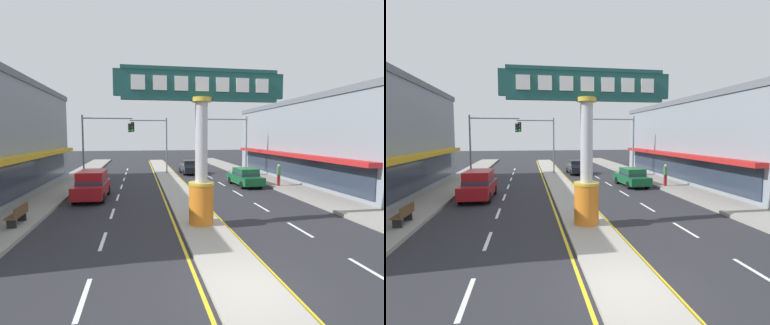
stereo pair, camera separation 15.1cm
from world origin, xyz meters
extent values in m
plane|color=#28282D|center=(0.00, 0.00, 0.00)|extent=(160.00, 160.00, 0.00)
cube|color=#A39E93|center=(0.00, 18.00, 0.07)|extent=(2.05, 52.00, 0.14)
cube|color=gray|center=(-9.05, 16.00, 0.09)|extent=(2.86, 60.00, 0.18)
cube|color=gray|center=(9.05, 16.00, 0.09)|extent=(2.86, 60.00, 0.18)
cube|color=silver|center=(-4.32, 0.40, 0.00)|extent=(0.14, 2.20, 0.01)
cube|color=silver|center=(-4.32, 4.80, 0.00)|extent=(0.14, 2.20, 0.01)
cube|color=silver|center=(-4.32, 9.20, 0.00)|extent=(0.14, 2.20, 0.01)
cube|color=silver|center=(-4.32, 13.60, 0.00)|extent=(0.14, 2.20, 0.01)
cube|color=silver|center=(-4.32, 18.00, 0.00)|extent=(0.14, 2.20, 0.01)
cube|color=silver|center=(-4.32, 22.40, 0.00)|extent=(0.14, 2.20, 0.01)
cube|color=silver|center=(-4.32, 26.80, 0.00)|extent=(0.14, 2.20, 0.01)
cube|color=silver|center=(-4.32, 31.20, 0.00)|extent=(0.14, 2.20, 0.01)
cube|color=silver|center=(4.32, 0.40, 0.00)|extent=(0.14, 2.20, 0.01)
cube|color=silver|center=(4.32, 4.80, 0.00)|extent=(0.14, 2.20, 0.01)
cube|color=silver|center=(4.32, 9.20, 0.00)|extent=(0.14, 2.20, 0.01)
cube|color=silver|center=(4.32, 13.60, 0.00)|extent=(0.14, 2.20, 0.01)
cube|color=silver|center=(4.32, 18.00, 0.00)|extent=(0.14, 2.20, 0.01)
cube|color=silver|center=(4.32, 22.40, 0.00)|extent=(0.14, 2.20, 0.01)
cube|color=silver|center=(4.32, 26.80, 0.00)|extent=(0.14, 2.20, 0.01)
cube|color=silver|center=(4.32, 31.20, 0.00)|extent=(0.14, 2.20, 0.01)
cube|color=yellow|center=(-1.20, 18.00, 0.00)|extent=(0.12, 52.00, 0.01)
cube|color=yellow|center=(1.20, 18.00, 0.00)|extent=(0.12, 52.00, 0.01)
cylinder|color=orange|center=(0.00, 6.03, 1.06)|extent=(1.15, 1.15, 1.84)
cylinder|color=gold|center=(0.00, 6.03, 2.04)|extent=(1.21, 1.21, 0.12)
cylinder|color=#B7B7BC|center=(0.00, 6.03, 3.98)|extent=(0.57, 0.57, 4.00)
cylinder|color=gold|center=(0.00, 6.03, 5.88)|extent=(0.92, 0.92, 0.20)
cube|color=#194C47|center=(0.00, 6.03, 6.55)|extent=(7.77, 0.24, 1.14)
cube|color=#194C47|center=(0.00, 6.03, 7.21)|extent=(7.15, 0.29, 0.16)
cube|color=#194C47|center=(0.00, 6.03, 5.90)|extent=(7.15, 0.29, 0.16)
cube|color=white|center=(-2.83, 5.88, 6.55)|extent=(0.60, 0.06, 0.63)
cube|color=white|center=(-1.89, 5.88, 6.55)|extent=(0.60, 0.06, 0.63)
cube|color=white|center=(-0.94, 5.88, 6.55)|extent=(0.60, 0.06, 0.63)
cube|color=white|center=(0.00, 5.88, 6.55)|extent=(0.60, 0.06, 0.63)
cube|color=white|center=(0.94, 5.88, 6.55)|extent=(0.60, 0.06, 0.63)
cube|color=white|center=(1.89, 5.88, 6.55)|extent=(0.60, 0.06, 0.63)
cube|color=white|center=(2.83, 5.88, 6.55)|extent=(0.60, 0.06, 0.63)
cube|color=gold|center=(-9.75, 13.79, 2.93)|extent=(0.90, 20.38, 0.30)
cube|color=#283342|center=(-10.16, 13.79, 1.50)|extent=(0.08, 19.66, 2.00)
cube|color=gray|center=(14.69, 17.64, 3.51)|extent=(8.39, 25.03, 7.03)
cube|color=slate|center=(14.69, 17.64, 7.25)|extent=(8.56, 25.53, 0.45)
cube|color=#B21E1E|center=(10.04, 17.64, 2.61)|extent=(0.90, 21.27, 0.30)
cube|color=#283342|center=(10.45, 17.64, 1.50)|extent=(0.08, 20.52, 2.00)
cylinder|color=slate|center=(-8.02, 22.22, 3.10)|extent=(0.16, 0.16, 6.20)
cylinder|color=slate|center=(-5.71, 22.22, 5.90)|extent=(4.62, 0.12, 0.12)
cube|color=black|center=(-3.40, 22.06, 5.09)|extent=(0.32, 0.24, 0.92)
sphere|color=black|center=(-3.40, 21.92, 5.39)|extent=(0.17, 0.17, 0.17)
sphere|color=black|center=(-3.40, 21.92, 5.09)|extent=(0.17, 0.17, 0.17)
sphere|color=#19D83F|center=(-3.40, 21.92, 4.79)|extent=(0.17, 0.17, 0.17)
cylinder|color=slate|center=(8.02, 22.00, 3.10)|extent=(0.16, 0.16, 6.20)
cylinder|color=slate|center=(5.71, 22.00, 5.90)|extent=(4.62, 0.12, 0.12)
cube|color=black|center=(3.40, 21.84, 5.09)|extent=(0.32, 0.24, 0.92)
sphere|color=black|center=(3.40, 21.70, 5.39)|extent=(0.17, 0.17, 0.17)
sphere|color=black|center=(3.40, 21.70, 5.09)|extent=(0.17, 0.17, 0.17)
sphere|color=#19D83F|center=(3.40, 21.70, 4.79)|extent=(0.17, 0.17, 0.17)
cylinder|color=slate|center=(0.17, 25.73, 3.10)|extent=(0.16, 0.16, 6.20)
cylinder|color=slate|center=(-1.81, 25.73, 5.90)|extent=(3.96, 0.12, 0.12)
cube|color=black|center=(-3.79, 25.57, 5.09)|extent=(0.32, 0.24, 0.92)
sphere|color=black|center=(-3.79, 25.43, 5.39)|extent=(0.17, 0.17, 0.17)
sphere|color=black|center=(-3.79, 25.43, 5.09)|extent=(0.17, 0.17, 0.17)
sphere|color=#19D83F|center=(-3.79, 25.43, 4.79)|extent=(0.17, 0.17, 0.17)
cube|color=black|center=(2.67, 25.53, 0.60)|extent=(1.86, 4.34, 0.66)
cube|color=black|center=(2.68, 25.36, 1.23)|extent=(1.60, 2.19, 0.60)
cube|color=#283342|center=(2.68, 25.36, 1.05)|extent=(1.64, 2.21, 0.24)
cylinder|color=black|center=(1.83, 26.84, 0.31)|extent=(0.23, 0.63, 0.62)
cylinder|color=black|center=(3.45, 26.88, 0.31)|extent=(0.23, 0.63, 0.62)
cylinder|color=black|center=(1.90, 24.18, 0.31)|extent=(0.23, 0.63, 0.62)
cylinder|color=black|center=(3.52, 24.22, 0.31)|extent=(0.23, 0.63, 0.62)
cube|color=maroon|center=(-5.97, 13.34, 0.70)|extent=(2.00, 4.64, 0.80)
cube|color=maroon|center=(-5.97, 13.53, 1.50)|extent=(1.73, 2.89, 0.80)
cube|color=#283342|center=(-5.97, 13.53, 1.22)|extent=(1.77, 2.92, 0.24)
cylinder|color=black|center=(-5.13, 11.90, 0.34)|extent=(0.23, 0.68, 0.68)
cylinder|color=black|center=(-6.88, 11.94, 0.34)|extent=(0.23, 0.68, 0.68)
cylinder|color=black|center=(-5.07, 14.75, 0.34)|extent=(0.23, 0.68, 0.68)
cylinder|color=black|center=(-6.82, 14.79, 0.34)|extent=(0.23, 0.68, 0.68)
cube|color=#14562D|center=(5.97, 16.64, 0.60)|extent=(2.00, 4.39, 0.66)
cube|color=#14562D|center=(5.98, 16.47, 1.23)|extent=(1.67, 2.23, 0.60)
cube|color=#283342|center=(5.98, 16.47, 1.05)|extent=(1.70, 2.26, 0.24)
cylinder|color=black|center=(5.09, 17.92, 0.31)|extent=(0.25, 0.63, 0.62)
cylinder|color=black|center=(6.71, 18.01, 0.31)|extent=(0.25, 0.63, 0.62)
cylinder|color=black|center=(5.24, 15.26, 0.31)|extent=(0.25, 0.63, 0.62)
cylinder|color=black|center=(6.86, 15.35, 0.31)|extent=(0.25, 0.63, 0.62)
cube|color=brown|center=(-8.42, 7.23, 0.62)|extent=(0.48, 1.60, 0.08)
cube|color=brown|center=(-8.21, 7.23, 0.86)|extent=(0.06, 1.60, 0.40)
cube|color=black|center=(-8.42, 6.63, 0.36)|extent=(0.38, 0.08, 0.36)
cube|color=black|center=(-8.42, 7.83, 0.36)|extent=(0.38, 0.08, 0.36)
cylinder|color=maroon|center=(8.27, 15.21, 0.64)|extent=(0.14, 0.14, 0.92)
cylinder|color=maroon|center=(8.41, 15.21, 0.64)|extent=(0.14, 0.14, 0.92)
cube|color=#336B3D|center=(8.34, 15.21, 1.41)|extent=(0.26, 0.42, 0.63)
sphere|color=tan|center=(8.34, 15.21, 1.84)|extent=(0.22, 0.22, 0.22)
camera|label=1|loc=(-2.82, -7.53, 4.26)|focal=28.19mm
camera|label=2|loc=(-2.67, -7.55, 4.26)|focal=28.19mm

